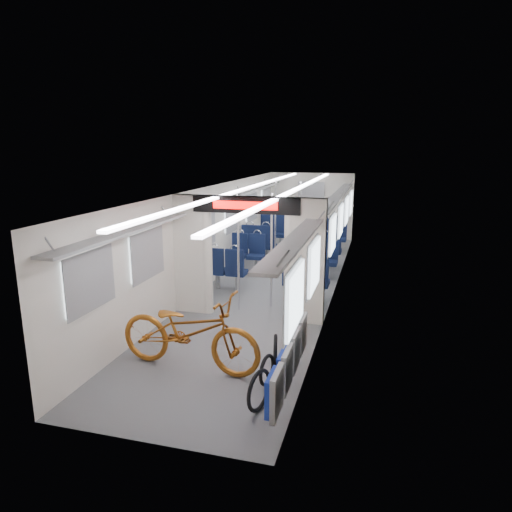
% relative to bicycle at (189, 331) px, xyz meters
% --- Properties ---
extents(carriage, '(12.00, 12.02, 2.31)m').
position_rel_bicycle_xyz_m(carriage, '(0.21, 3.99, 0.92)').
color(carriage, '#515456').
rests_on(carriage, ground).
extents(bicycle, '(2.26, 0.95, 1.16)m').
position_rel_bicycle_xyz_m(bicycle, '(0.00, 0.00, 0.00)').
color(bicycle, '#9D5616').
rests_on(bicycle, ground).
extents(flip_bench, '(0.12, 2.10, 0.51)m').
position_rel_bicycle_xyz_m(flip_bench, '(1.57, -0.50, 0.00)').
color(flip_bench, gray).
rests_on(flip_bench, carriage).
extents(bike_hoop_a, '(0.19, 0.53, 0.54)m').
position_rel_bicycle_xyz_m(bike_hoop_a, '(1.26, -0.80, -0.33)').
color(bike_hoop_a, black).
rests_on(bike_hoop_a, ground).
extents(bike_hoop_b, '(0.14, 0.44, 0.44)m').
position_rel_bicycle_xyz_m(bike_hoop_b, '(1.20, -0.18, -0.38)').
color(bike_hoop_b, black).
rests_on(bike_hoop_b, ground).
extents(bike_hoop_c, '(0.15, 0.52, 0.52)m').
position_rel_bicycle_xyz_m(bike_hoop_c, '(1.20, 0.33, -0.35)').
color(bike_hoop_c, black).
rests_on(bike_hoop_c, ground).
extents(seat_bay_near_left, '(0.90, 2.01, 1.08)m').
position_rel_bicycle_xyz_m(seat_bay_near_left, '(-0.72, 4.61, -0.05)').
color(seat_bay_near_left, black).
rests_on(seat_bay_near_left, ground).
extents(seat_bay_near_right, '(0.95, 2.27, 1.16)m').
position_rel_bicycle_xyz_m(seat_bay_near_right, '(1.15, 4.38, -0.01)').
color(seat_bay_near_right, black).
rests_on(seat_bay_near_right, ground).
extents(seat_bay_far_left, '(0.94, 2.23, 1.15)m').
position_rel_bicycle_xyz_m(seat_bay_far_left, '(-0.72, 7.58, -0.02)').
color(seat_bay_far_left, black).
rests_on(seat_bay_far_left, ground).
extents(seat_bay_far_right, '(0.92, 2.14, 1.12)m').
position_rel_bicycle_xyz_m(seat_bay_far_right, '(1.15, 7.44, -0.03)').
color(seat_bay_far_right, black).
rests_on(seat_bay_far_right, ground).
extents(stanchion_near_left, '(0.04, 0.04, 2.30)m').
position_rel_bicycle_xyz_m(stanchion_near_left, '(-0.05, 2.56, 0.57)').
color(stanchion_near_left, silver).
rests_on(stanchion_near_left, ground).
extents(stanchion_near_right, '(0.05, 0.05, 2.30)m').
position_rel_bicycle_xyz_m(stanchion_near_right, '(0.52, 2.92, 0.57)').
color(stanchion_near_right, silver).
rests_on(stanchion_near_right, ground).
extents(stanchion_far_left, '(0.04, 0.04, 2.30)m').
position_rel_bicycle_xyz_m(stanchion_far_left, '(-0.18, 6.33, 0.57)').
color(stanchion_far_left, silver).
rests_on(stanchion_far_left, ground).
extents(stanchion_far_right, '(0.04, 0.04, 2.30)m').
position_rel_bicycle_xyz_m(stanchion_far_right, '(0.55, 6.00, 0.57)').
color(stanchion_far_right, silver).
rests_on(stanchion_far_right, ground).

